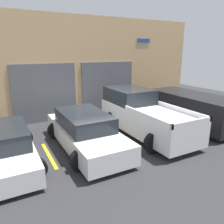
{
  "coord_description": "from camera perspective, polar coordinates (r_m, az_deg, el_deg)",
  "views": [
    {
      "loc": [
        -4.17,
        -8.3,
        3.6
      ],
      "look_at": [
        0.0,
        -0.51,
        1.1
      ],
      "focal_mm": 35.0,
      "sensor_mm": 36.0,
      "label": 1
    }
  ],
  "objects": [
    {
      "name": "sedan_side",
      "position": [
        11.46,
        20.24,
        0.87
      ],
      "size": [
        2.31,
        4.64,
        1.55
      ],
      "color": "black",
      "rests_on": "ground"
    },
    {
      "name": "sedan_white",
      "position": [
        8.36,
        -7.05,
        -5.04
      ],
      "size": [
        2.2,
        4.78,
        1.36
      ],
      "color": "white",
      "rests_on": "ground"
    },
    {
      "name": "parking_stripe_far_right",
      "position": [
        12.74,
        24.16,
        -2.03
      ],
      "size": [
        0.12,
        2.2,
        0.01
      ],
      "primitive_type": "cube",
      "color": "gold",
      "rests_on": "ground"
    },
    {
      "name": "shophouse_building",
      "position": [
        12.35,
        -8.54,
        11.22
      ],
      "size": [
        14.67,
        0.68,
        5.37
      ],
      "color": "tan",
      "rests_on": "ground"
    },
    {
      "name": "van_right",
      "position": [
        7.91,
        -26.63,
        -8.33
      ],
      "size": [
        2.18,
        4.26,
        1.26
      ],
      "color": "white",
      "rests_on": "ground"
    },
    {
      "name": "pickup_truck",
      "position": [
        9.79,
        7.92,
        -0.57
      ],
      "size": [
        2.38,
        5.07,
        1.86
      ],
      "color": "white",
      "rests_on": "ground"
    },
    {
      "name": "parking_stripe_left",
      "position": [
        8.24,
        -16.15,
        -10.75
      ],
      "size": [
        0.12,
        2.2,
        0.01
      ],
      "primitive_type": "cube",
      "color": "gold",
      "rests_on": "ground"
    },
    {
      "name": "parking_stripe_centre",
      "position": [
        9.13,
        1.49,
        -7.39
      ],
      "size": [
        0.12,
        2.2,
        0.01
      ],
      "primitive_type": "cube",
      "color": "gold",
      "rests_on": "ground"
    },
    {
      "name": "ground_plane",
      "position": [
        9.96,
        -1.39,
        -5.39
      ],
      "size": [
        28.0,
        28.0,
        0.0
      ],
      "primitive_type": "plane",
      "color": "#2D2D30"
    },
    {
      "name": "parking_stripe_right",
      "position": [
        10.72,
        14.76,
        -4.35
      ],
      "size": [
        0.12,
        2.2,
        0.01
      ],
      "primitive_type": "cube",
      "color": "gold",
      "rests_on": "ground"
    }
  ]
}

